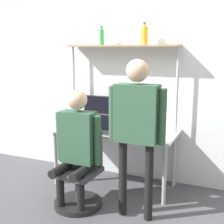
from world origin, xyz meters
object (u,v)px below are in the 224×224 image
Objects in this scene: laptop at (103,127)px; person_seated at (77,140)px; bottle_green at (102,37)px; bottle_amber at (144,35)px; office_chair at (80,183)px; monitor at (104,108)px; cell_phone at (119,134)px; person_standing at (137,119)px.

person_seated is (-0.07, -0.57, -0.02)m from laptop.
laptop is 1.22m from bottle_green.
bottle_amber reaches higher than person_seated.
bottle_green is (-0.13, 0.91, 1.70)m from office_chair.
bottle_green is (-0.20, 0.39, 1.14)m from laptop.
bottle_amber is at bearing -0.00° from bottle_green.
bottle_amber is (0.60, -0.00, 0.01)m from bottle_green.
cell_phone is at bearing -48.12° from monitor.
laptop is 0.24m from cell_phone.
person_seated reaches higher than monitor.
person_seated is 1.59m from bottle_amber.
person_standing is at bearing -0.51° from office_chair.
cell_phone is at bearing -44.55° from bottle_green.
laptop is at bearing -136.03° from bottle_amber.
laptop is 0.32× the size of office_chair.
monitor is at bearing 131.88° from cell_phone.
person_seated is at bearing -83.87° from monitor.
cell_phone is 0.61m from person_seated.
monitor is 0.48m from laptop.
monitor is 0.48× the size of person_seated.
person_seated is at bearing -119.59° from cell_phone.
bottle_amber is at bearing 62.79° from office_chair.
office_chair is at bearing -117.21° from bottle_amber.
office_chair is 0.53m from person_seated.
office_chair is 1.08m from person_standing.
monitor is 4.34× the size of cell_phone.
office_chair is 1.93m from bottle_green.
laptop is at bearing 83.25° from person_seated.
person_standing is (0.62, -0.53, 0.28)m from laptop.
bottle_green reaches higher than cell_phone.
laptop is at bearing 171.60° from cell_phone.
bottle_green is 0.90× the size of bottle_amber.
monitor is 2.26× the size of laptop.
monitor is 0.73× the size of office_chair.
cell_phone is (0.24, -0.03, -0.06)m from laptop.
monitor is at bearing 96.13° from person_seated.
office_chair is 0.65× the size of person_seated.
bottle_amber is (0.40, 0.39, 1.15)m from laptop.
person_seated reaches higher than laptop.
person_standing is at bearing -48.23° from bottle_green.
bottle_green reaches higher than person_standing.
person_seated is 0.75m from person_standing.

